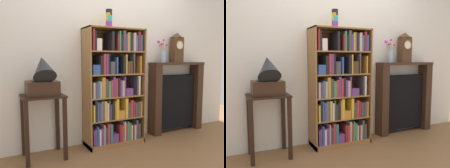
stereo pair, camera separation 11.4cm
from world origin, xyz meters
TOP-DOWN VIEW (x-y plane):
  - ground_plane at (0.00, 0.00)m, footprint 7.51×6.40m
  - wall_back at (0.10, 0.28)m, footprint 4.51×0.08m
  - bookshelf at (-0.01, 0.07)m, footprint 0.82×0.33m
  - cup_stack at (-0.07, 0.09)m, footprint 0.09×0.09m
  - side_table_left at (-0.97, 0.03)m, footprint 0.48×0.43m
  - gramophone at (-0.97, -0.02)m, footprint 0.36×0.43m
  - fireplace_mantel at (1.17, 0.15)m, footprint 0.98×0.22m
  - mantel_clock at (1.14, 0.13)m, footprint 0.18×0.14m
  - flower_vase at (0.87, 0.14)m, footprint 0.18×0.16m

SIDE VIEW (x-z plane):
  - ground_plane at x=0.00m, z-range -0.02..0.00m
  - side_table_left at x=-0.97m, z-range 0.16..0.91m
  - fireplace_mantel at x=1.17m, z-range -0.01..1.11m
  - bookshelf at x=-0.01m, z-range -0.08..1.50m
  - gramophone at x=-0.97m, z-range 0.71..1.23m
  - flower_vase at x=0.87m, z-range 1.08..1.43m
  - wall_back at x=0.10m, z-range 0.00..2.60m
  - mantel_clock at x=1.14m, z-range 1.12..1.59m
  - cup_stack at x=-0.07m, z-range 1.58..1.82m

